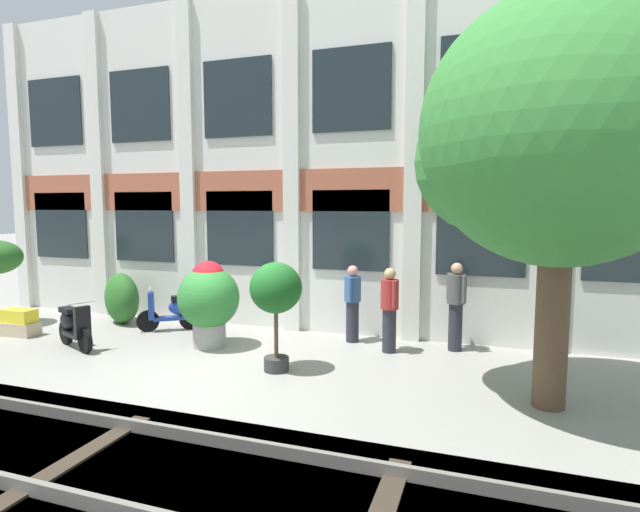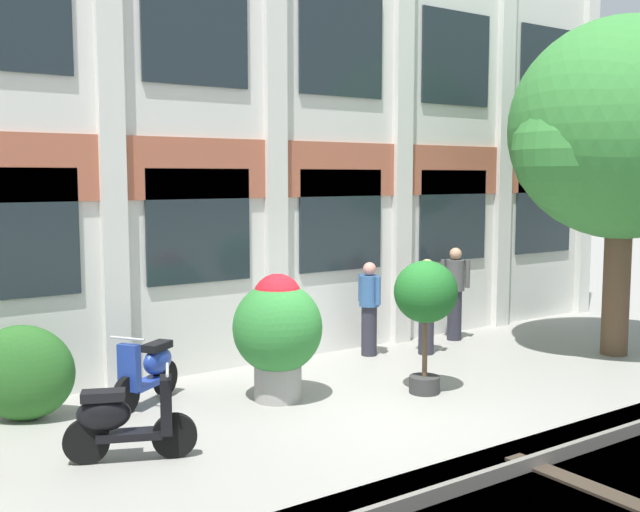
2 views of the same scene
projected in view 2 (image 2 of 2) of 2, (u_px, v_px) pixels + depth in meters
ground_plane at (394, 408)px, 9.69m from camera, size 80.00×80.00×0.00m
apartment_facade at (266, 130)px, 11.91m from camera, size 16.10×0.64×7.45m
rail_tracks at (604, 503)px, 7.17m from camera, size 23.74×2.80×0.43m
broadleaf_tree at (623, 135)px, 12.23m from camera, size 3.88×3.69×5.57m
potted_plant_terracotta_small at (426, 298)px, 10.22m from camera, size 0.87×0.87×1.84m
potted_plant_ribbed_drum at (278, 329)px, 9.94m from camera, size 1.20×1.20×1.71m
scooter_near_curb at (124, 421)px, 7.83m from camera, size 1.30×0.73×0.98m
scooter_second_parked at (149, 370)px, 9.86m from camera, size 1.19×0.86×0.98m
resident_by_doorway at (427, 303)px, 12.54m from camera, size 0.34×0.46×1.61m
resident_watching_tracks at (369, 306)px, 12.44m from camera, size 0.34×0.53×1.57m
resident_near_plants at (455, 291)px, 13.62m from camera, size 0.39×0.41×1.70m
topiary_hedge at (23, 373)px, 9.14m from camera, size 1.45×1.27×1.19m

